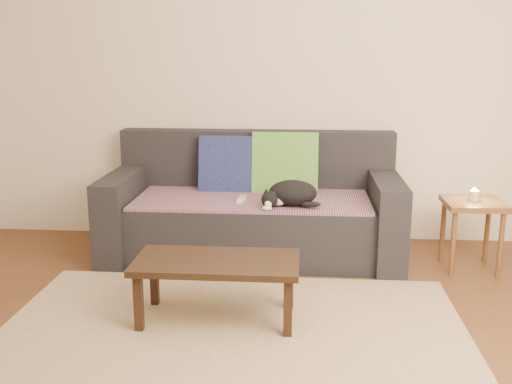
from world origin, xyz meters
TOP-DOWN VIEW (x-y plane):
  - ground at (0.00, 0.00)m, footprint 4.50×4.50m
  - back_wall at (0.00, 2.00)m, footprint 4.50×0.04m
  - sofa at (0.00, 1.57)m, footprint 2.10×0.94m
  - throw_blanket at (0.00, 1.48)m, footprint 1.66×0.74m
  - cushion_navy at (-0.21, 1.74)m, footprint 0.43×0.19m
  - cushion_green at (0.22, 1.74)m, footprint 0.49×0.22m
  - cat at (0.28, 1.28)m, footprint 0.40×0.30m
  - wii_remote_a at (-0.07, 1.37)m, footprint 0.05×0.15m
  - wii_remote_b at (0.16, 1.29)m, footprint 0.08×0.15m
  - side_table at (1.51, 1.36)m, footprint 0.38×0.38m
  - candle at (1.51, 1.36)m, footprint 0.06×0.06m
  - rug at (0.00, 0.15)m, footprint 2.50×1.80m
  - coffee_table at (-0.10, 0.39)m, footprint 0.90×0.45m

SIDE VIEW (x-z plane):
  - ground at x=0.00m, z-range 0.00..0.00m
  - rug at x=0.00m, z-range 0.00..0.01m
  - sofa at x=0.00m, z-range -0.13..0.74m
  - coffee_table at x=-0.10m, z-range 0.13..0.49m
  - side_table at x=1.51m, z-range 0.16..0.64m
  - throw_blanket at x=0.00m, z-range 0.42..0.44m
  - wii_remote_a at x=-0.07m, z-range 0.44..0.47m
  - wii_remote_b at x=0.16m, z-range 0.44..0.47m
  - candle at x=1.51m, z-range 0.47..0.56m
  - cat at x=0.28m, z-range 0.44..0.61m
  - cushion_navy at x=-0.21m, z-range 0.41..0.85m
  - cushion_green at x=0.22m, z-range 0.38..0.88m
  - back_wall at x=0.00m, z-range 0.00..2.60m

